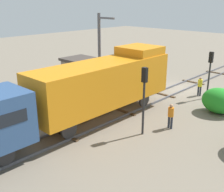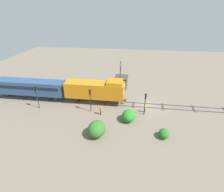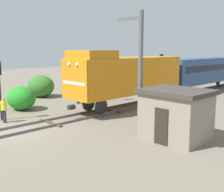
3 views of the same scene
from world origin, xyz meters
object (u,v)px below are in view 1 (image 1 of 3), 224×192
at_px(locomotive, 106,81).
at_px(traffic_signal_near, 210,66).
at_px(worker_near_track, 200,85).
at_px(traffic_signal_mid, 144,89).
at_px(catenary_mast, 100,51).
at_px(relay_hut, 82,72).
at_px(worker_by_signal, 171,114).

height_order(locomotive, traffic_signal_near, locomotive).
relative_size(locomotive, worker_near_track, 6.82).
relative_size(traffic_signal_mid, worker_near_track, 2.54).
distance_m(locomotive, traffic_signal_near, 9.74).
xyz_separation_m(worker_near_track, catenary_mast, (7.33, 5.11, 2.76)).
bearing_deg(catenary_mast, traffic_signal_mid, 152.17).
relative_size(locomotive, catenary_mast, 1.65).
distance_m(traffic_signal_near, catenary_mast, 9.58).
xyz_separation_m(traffic_signal_near, catenary_mast, (8.13, 4.97, 0.95)).
bearing_deg(worker_near_track, traffic_signal_near, -34.64).
height_order(catenary_mast, relay_hut, catenary_mast).
distance_m(traffic_signal_mid, worker_near_track, 9.76).
bearing_deg(traffic_signal_near, worker_near_track, -9.68).
relative_size(locomotive, traffic_signal_near, 2.88).
relative_size(traffic_signal_mid, relay_hut, 1.23).
relative_size(traffic_signal_near, traffic_signal_mid, 0.93).
relative_size(worker_near_track, relay_hut, 0.49).
distance_m(worker_near_track, catenary_mast, 9.35).
height_order(traffic_signal_near, traffic_signal_mid, traffic_signal_mid).
xyz_separation_m(traffic_signal_near, relay_hut, (10.70, 4.98, -1.42)).
xyz_separation_m(catenary_mast, relay_hut, (2.57, 0.01, -2.37)).
relative_size(locomotive, worker_by_signal, 6.82).
bearing_deg(catenary_mast, relay_hut, 0.15).
xyz_separation_m(worker_near_track, worker_by_signal, (-1.80, 7.58, 0.00)).
xyz_separation_m(locomotive, traffic_signal_near, (-3.20, -9.20, 0.03)).
bearing_deg(locomotive, worker_by_signal, -157.39).
distance_m(locomotive, relay_hut, 8.72).
distance_m(catenary_mast, relay_hut, 3.49).
relative_size(worker_near_track, catenary_mast, 0.24).
bearing_deg(locomotive, catenary_mast, -40.62).
relative_size(traffic_signal_near, worker_near_track, 2.37).
bearing_deg(catenary_mast, worker_near_track, -145.15).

